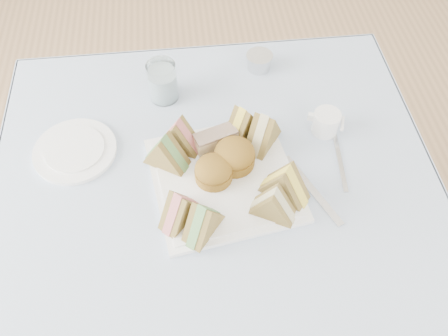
{
  "coord_description": "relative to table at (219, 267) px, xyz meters",
  "views": [
    {
      "loc": [
        -0.05,
        -0.57,
        1.63
      ],
      "look_at": [
        0.02,
        0.04,
        0.8
      ],
      "focal_mm": 38.0,
      "sensor_mm": 36.0,
      "label": 1
    }
  ],
  "objects": [
    {
      "name": "sandwich_fr_a",
      "position": [
        0.14,
        -0.02,
        0.44
      ],
      "size": [
        0.12,
        0.11,
        0.1
      ],
      "primitive_type": null,
      "rotation": [
        0.0,
        0.0,
        -0.67
      ],
      "color": "brown",
      "rests_on": "serving_plate"
    },
    {
      "name": "table",
      "position": [
        0.0,
        0.0,
        0.0
      ],
      "size": [
        0.9,
        0.9,
        0.74
      ],
      "primitive_type": "cube",
      "color": "brown",
      "rests_on": "floor"
    },
    {
      "name": "creamer_jug",
      "position": [
        0.28,
        0.16,
        0.4
      ],
      "size": [
        0.08,
        0.08,
        0.06
      ],
      "primitive_type": "cylinder",
      "rotation": [
        0.0,
        0.0,
        -0.33
      ],
      "color": "white",
      "rests_on": "tablecloth"
    },
    {
      "name": "scone_right",
      "position": [
        0.05,
        0.08,
        0.42
      ],
      "size": [
        0.12,
        0.12,
        0.06
      ],
      "primitive_type": "cylinder",
      "rotation": [
        0.0,
        0.0,
        0.37
      ],
      "color": "#9E691F",
      "rests_on": "serving_plate"
    },
    {
      "name": "sandwich_bl_b",
      "position": [
        -0.07,
        0.14,
        0.43
      ],
      "size": [
        0.11,
        0.09,
        0.09
      ],
      "primitive_type": null,
      "rotation": [
        0.0,
        0.0,
        2.64
      ],
      "color": "brown",
      "rests_on": "serving_plate"
    },
    {
      "name": "floor",
      "position": [
        0.0,
        0.0,
        -0.37
      ],
      "size": [
        4.0,
        4.0,
        0.0
      ],
      "primitive_type": "plane",
      "color": "#9E7751",
      "rests_on": "ground"
    },
    {
      "name": "serving_plate",
      "position": [
        0.02,
        0.04,
        0.38
      ],
      "size": [
        0.36,
        0.36,
        0.01
      ],
      "primitive_type": "cube",
      "rotation": [
        0.0,
        0.0,
        0.15
      ],
      "color": "white",
      "rests_on": "tablecloth"
    },
    {
      "name": "knife",
      "position": [
        0.21,
        -0.01,
        0.38
      ],
      "size": [
        0.1,
        0.2,
        0.0
      ],
      "primitive_type": "cube",
      "rotation": [
        0.0,
        0.0,
        0.41
      ],
      "color": "silver",
      "rests_on": "tablecloth"
    },
    {
      "name": "sandwich_fl_b",
      "position": [
        -0.04,
        -0.09,
        0.43
      ],
      "size": [
        0.1,
        0.11,
        0.09
      ],
      "primitive_type": null,
      "rotation": [
        0.0,
        0.0,
        0.9
      ],
      "color": "brown",
      "rests_on": "serving_plate"
    },
    {
      "name": "water_glass",
      "position": [
        -0.11,
        0.32,
        0.43
      ],
      "size": [
        0.09,
        0.09,
        0.11
      ],
      "primitive_type": "cylinder",
      "rotation": [
        0.0,
        0.0,
        -0.37
      ],
      "color": "white",
      "rests_on": "tablecloth"
    },
    {
      "name": "sandwich_bl_a",
      "position": [
        -0.11,
        0.1,
        0.43
      ],
      "size": [
        0.11,
        0.1,
        0.09
      ],
      "primitive_type": null,
      "rotation": [
        0.0,
        0.0,
        2.58
      ],
      "color": "brown",
      "rests_on": "serving_plate"
    },
    {
      "name": "sandwich_fr_b",
      "position": [
        0.11,
        -0.06,
        0.43
      ],
      "size": [
        0.11,
        0.09,
        0.09
      ],
      "primitive_type": null,
      "rotation": [
        0.0,
        0.0,
        -0.48
      ],
      "color": "brown",
      "rests_on": "serving_plate"
    },
    {
      "name": "sandwich_br_a",
      "position": [
        0.12,
        0.13,
        0.44
      ],
      "size": [
        0.1,
        0.12,
        0.1
      ],
      "primitive_type": null,
      "rotation": [
        0.0,
        0.0,
        -2.19
      ],
      "color": "brown",
      "rests_on": "serving_plate"
    },
    {
      "name": "scone_left",
      "position": [
        -0.0,
        0.04,
        0.42
      ],
      "size": [
        0.09,
        0.09,
        0.06
      ],
      "primitive_type": "cylinder",
      "rotation": [
        0.0,
        0.0,
        -0.02
      ],
      "color": "#9E691F",
      "rests_on": "serving_plate"
    },
    {
      "name": "fork",
      "position": [
        0.3,
        0.07,
        0.38
      ],
      "size": [
        0.03,
        0.19,
        0.0
      ],
      "primitive_type": "cube",
      "rotation": [
        0.0,
        0.0,
        -0.09
      ],
      "color": "silver",
      "rests_on": "tablecloth"
    },
    {
      "name": "side_plate",
      "position": [
        -0.32,
        0.16,
        0.38
      ],
      "size": [
        0.25,
        0.25,
        0.01
      ],
      "primitive_type": "cylinder",
      "rotation": [
        0.0,
        0.0,
        0.33
      ],
      "color": "white",
      "rests_on": "tablecloth"
    },
    {
      "name": "sandwich_br_b",
      "position": [
        0.08,
        0.16,
        0.43
      ],
      "size": [
        0.1,
        0.1,
        0.09
      ],
      "primitive_type": null,
      "rotation": [
        0.0,
        0.0,
        -2.37
      ],
      "color": "brown",
      "rests_on": "serving_plate"
    },
    {
      "name": "tea_strainer",
      "position": [
        0.16,
        0.4,
        0.4
      ],
      "size": [
        0.08,
        0.08,
        0.04
      ],
      "primitive_type": "cylinder",
      "rotation": [
        0.0,
        0.0,
        -0.2
      ],
      "color": "silver",
      "rests_on": "tablecloth"
    },
    {
      "name": "sandwich_fl_a",
      "position": [
        -0.08,
        -0.05,
        0.43
      ],
      "size": [
        0.1,
        0.1,
        0.09
      ],
      "primitive_type": null,
      "rotation": [
        0.0,
        0.0,
        0.81
      ],
      "color": "brown",
      "rests_on": "serving_plate"
    },
    {
      "name": "tablecloth",
      "position": [
        0.0,
        0.0,
        0.37
      ],
      "size": [
        1.02,
        1.02,
        0.01
      ],
      "primitive_type": "cube",
      "color": "silver",
      "rests_on": "table"
    },
    {
      "name": "pastry_slice",
      "position": [
        0.01,
        0.13,
        0.41
      ],
      "size": [
        0.11,
        0.07,
        0.05
      ],
      "primitive_type": "cube",
      "rotation": [
        0.0,
        0.0,
        0.33
      ],
      "color": "beige",
      "rests_on": "serving_plate"
    }
  ]
}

